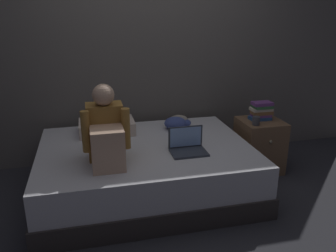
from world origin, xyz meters
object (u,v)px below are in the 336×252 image
(person_sitting, at_px, (106,134))
(laptop, at_px, (187,146))
(mug, at_px, (256,121))
(clothes_pile, at_px, (178,122))
(pillow, at_px, (107,127))
(bed, at_px, (146,169))
(book_stack, at_px, (261,111))
(nightstand, at_px, (259,145))

(person_sitting, xyz_separation_m, laptop, (0.72, 0.04, -0.20))
(laptop, relative_size, mug, 3.56)
(laptop, distance_m, clothes_pile, 0.68)
(laptop, bearing_deg, pillow, 134.69)
(laptop, bearing_deg, bed, 146.60)
(person_sitting, xyz_separation_m, pillow, (0.05, 0.72, -0.19))
(book_stack, relative_size, clothes_pile, 0.78)
(bed, height_order, book_stack, book_stack)
(pillow, bearing_deg, clothes_pile, -0.39)
(bed, xyz_separation_m, mug, (1.17, 0.07, 0.38))
(laptop, height_order, book_stack, book_stack)
(bed, height_order, person_sitting, person_sitting)
(clothes_pile, bearing_deg, nightstand, -16.24)
(nightstand, bearing_deg, clothes_pile, 163.76)
(person_sitting, bearing_deg, nightstand, 15.60)
(nightstand, relative_size, person_sitting, 0.87)
(laptop, relative_size, book_stack, 1.34)
(pillow, distance_m, book_stack, 1.65)
(nightstand, bearing_deg, pillow, 171.02)
(person_sitting, bearing_deg, mug, 12.68)
(book_stack, relative_size, mug, 2.66)
(bed, height_order, laptop, laptop)
(mug, xyz_separation_m, clothes_pile, (-0.73, 0.37, -0.08))
(person_sitting, distance_m, book_stack, 1.75)
(bed, relative_size, nightstand, 3.50)
(bed, bearing_deg, clothes_pile, 45.50)
(nightstand, xyz_separation_m, book_stack, (0.01, 0.04, 0.38))
(pillow, bearing_deg, bed, -54.19)
(pillow, relative_size, clothes_pile, 1.82)
(pillow, bearing_deg, laptop, -45.31)
(nightstand, distance_m, laptop, 1.07)
(mug, bearing_deg, nightstand, 42.69)
(book_stack, bearing_deg, person_sitting, -163.26)
(nightstand, distance_m, pillow, 1.67)
(clothes_pile, bearing_deg, person_sitting, -138.36)
(book_stack, xyz_separation_m, clothes_pile, (-0.87, 0.21, -0.13))
(laptop, distance_m, mug, 0.88)
(book_stack, bearing_deg, mug, -131.23)
(bed, relative_size, book_stack, 8.36)
(person_sitting, height_order, pillow, person_sitting)
(book_stack, bearing_deg, laptop, -154.44)
(laptop, xyz_separation_m, mug, (0.82, 0.30, 0.08))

